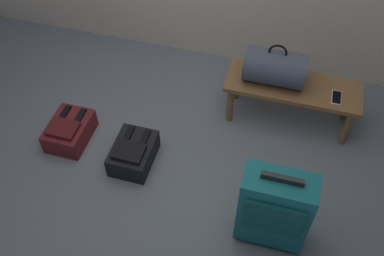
{
  "coord_description": "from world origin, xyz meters",
  "views": [
    {
      "loc": [
        0.64,
        -1.55,
        2.67
      ],
      "look_at": [
        0.08,
        0.44,
        0.25
      ],
      "focal_mm": 41.64,
      "sensor_mm": 36.0,
      "label": 1
    }
  ],
  "objects_px": {
    "backpack_maroon": "(69,131)",
    "cell_phone": "(337,98)",
    "duffel_bag_slate": "(275,67)",
    "backpack_dark": "(133,153)",
    "suitcase_upright_teal": "(274,208)",
    "bench": "(293,90)"
  },
  "relations": [
    {
      "from": "backpack_maroon",
      "to": "cell_phone",
      "type": "bearing_deg",
      "value": 17.69
    },
    {
      "from": "bench",
      "to": "suitcase_upright_teal",
      "type": "bearing_deg",
      "value": -88.82
    },
    {
      "from": "bench",
      "to": "backpack_maroon",
      "type": "distance_m",
      "value": 1.71
    },
    {
      "from": "duffel_bag_slate",
      "to": "suitcase_upright_teal",
      "type": "bearing_deg",
      "value": -80.3
    },
    {
      "from": "bench",
      "to": "backpack_dark",
      "type": "height_order",
      "value": "bench"
    },
    {
      "from": "backpack_dark",
      "to": "suitcase_upright_teal",
      "type": "bearing_deg",
      "value": -17.83
    },
    {
      "from": "duffel_bag_slate",
      "to": "suitcase_upright_teal",
      "type": "xyz_separation_m",
      "value": [
        0.18,
        -1.06,
        -0.16
      ]
    },
    {
      "from": "bench",
      "to": "backpack_maroon",
      "type": "bearing_deg",
      "value": -157.34
    },
    {
      "from": "duffel_bag_slate",
      "to": "backpack_dark",
      "type": "xyz_separation_m",
      "value": [
        -0.87,
        -0.72,
        -0.41
      ]
    },
    {
      "from": "backpack_maroon",
      "to": "suitcase_upright_teal",
      "type": "bearing_deg",
      "value": -14.34
    },
    {
      "from": "duffel_bag_slate",
      "to": "suitcase_upright_teal",
      "type": "relative_size",
      "value": 0.65
    },
    {
      "from": "cell_phone",
      "to": "backpack_maroon",
      "type": "distance_m",
      "value": 1.99
    },
    {
      "from": "suitcase_upright_teal",
      "to": "backpack_dark",
      "type": "bearing_deg",
      "value": 162.17
    },
    {
      "from": "bench",
      "to": "suitcase_upright_teal",
      "type": "distance_m",
      "value": 1.06
    },
    {
      "from": "duffel_bag_slate",
      "to": "backpack_dark",
      "type": "height_order",
      "value": "duffel_bag_slate"
    },
    {
      "from": "cell_phone",
      "to": "suitcase_upright_teal",
      "type": "distance_m",
      "value": 1.05
    },
    {
      "from": "cell_phone",
      "to": "backpack_maroon",
      "type": "bearing_deg",
      "value": -162.31
    },
    {
      "from": "bench",
      "to": "suitcase_upright_teal",
      "type": "relative_size",
      "value": 1.49
    },
    {
      "from": "duffel_bag_slate",
      "to": "suitcase_upright_teal",
      "type": "distance_m",
      "value": 1.09
    },
    {
      "from": "cell_phone",
      "to": "backpack_dark",
      "type": "height_order",
      "value": "cell_phone"
    },
    {
      "from": "duffel_bag_slate",
      "to": "backpack_maroon",
      "type": "height_order",
      "value": "duffel_bag_slate"
    },
    {
      "from": "suitcase_upright_teal",
      "to": "backpack_maroon",
      "type": "bearing_deg",
      "value": 165.66
    }
  ]
}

